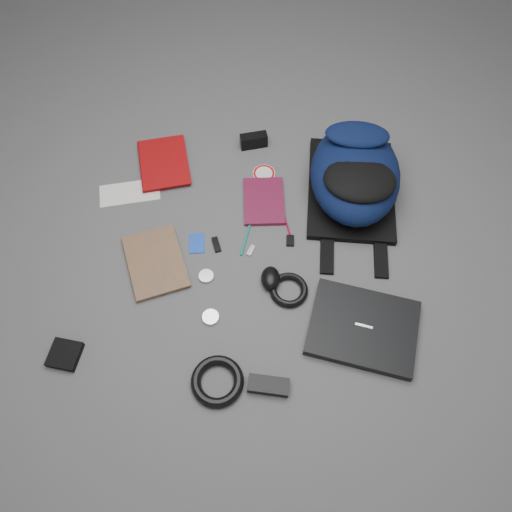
{
  "coord_description": "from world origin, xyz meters",
  "views": [
    {
      "loc": [
        0.05,
        -0.87,
        1.56
      ],
      "look_at": [
        0.0,
        0.0,
        0.02
      ],
      "focal_mm": 35.0,
      "sensor_mm": 36.0,
      "label": 1
    }
  ],
  "objects_px": {
    "textbook_red": "(140,167)",
    "power_brick": "(268,385)",
    "dvd_case": "(264,201)",
    "compact_camera": "(254,141)",
    "mouse": "(271,278)",
    "pouch": "(65,354)",
    "backpack": "(355,174)",
    "laptop": "(363,328)",
    "comic_book": "(129,270)"
  },
  "relations": [
    {
      "from": "textbook_red",
      "to": "compact_camera",
      "type": "distance_m",
      "value": 0.47
    },
    {
      "from": "laptop",
      "to": "compact_camera",
      "type": "bearing_deg",
      "value": 129.17
    },
    {
      "from": "mouse",
      "to": "power_brick",
      "type": "height_order",
      "value": "mouse"
    },
    {
      "from": "backpack",
      "to": "comic_book",
      "type": "distance_m",
      "value": 0.89
    },
    {
      "from": "compact_camera",
      "to": "dvd_case",
      "type": "bearing_deg",
      "value": -93.9
    },
    {
      "from": "dvd_case",
      "to": "compact_camera",
      "type": "xyz_separation_m",
      "value": [
        -0.05,
        0.28,
        0.02
      ]
    },
    {
      "from": "backpack",
      "to": "laptop",
      "type": "distance_m",
      "value": 0.58
    },
    {
      "from": "backpack",
      "to": "mouse",
      "type": "xyz_separation_m",
      "value": [
        -0.29,
        -0.41,
        -0.08
      ]
    },
    {
      "from": "textbook_red",
      "to": "power_brick",
      "type": "bearing_deg",
      "value": -71.39
    },
    {
      "from": "backpack",
      "to": "power_brick",
      "type": "relative_size",
      "value": 4.0
    },
    {
      "from": "dvd_case",
      "to": "pouch",
      "type": "relative_size",
      "value": 2.25
    },
    {
      "from": "mouse",
      "to": "power_brick",
      "type": "relative_size",
      "value": 0.72
    },
    {
      "from": "dvd_case",
      "to": "power_brick",
      "type": "distance_m",
      "value": 0.71
    },
    {
      "from": "laptop",
      "to": "comic_book",
      "type": "distance_m",
      "value": 0.83
    },
    {
      "from": "textbook_red",
      "to": "dvd_case",
      "type": "xyz_separation_m",
      "value": [
        0.5,
        -0.14,
        -0.01
      ]
    },
    {
      "from": "textbook_red",
      "to": "laptop",
      "type": "bearing_deg",
      "value": -51.16
    },
    {
      "from": "mouse",
      "to": "pouch",
      "type": "height_order",
      "value": "mouse"
    },
    {
      "from": "laptop",
      "to": "compact_camera",
      "type": "relative_size",
      "value": 3.19
    },
    {
      "from": "power_brick",
      "to": "compact_camera",
      "type": "bearing_deg",
      "value": 100.35
    },
    {
      "from": "textbook_red",
      "to": "power_brick",
      "type": "distance_m",
      "value": 1.0
    },
    {
      "from": "comic_book",
      "to": "mouse",
      "type": "xyz_separation_m",
      "value": [
        0.5,
        -0.01,
        0.01
      ]
    },
    {
      "from": "laptop",
      "to": "textbook_red",
      "type": "bearing_deg",
      "value": 155.07
    },
    {
      "from": "textbook_red",
      "to": "power_brick",
      "type": "relative_size",
      "value": 2.0
    },
    {
      "from": "laptop",
      "to": "comic_book",
      "type": "xyz_separation_m",
      "value": [
        -0.81,
        0.18,
        -0.01
      ]
    },
    {
      "from": "compact_camera",
      "to": "pouch",
      "type": "xyz_separation_m",
      "value": [
        -0.56,
        -0.92,
        -0.02
      ]
    },
    {
      "from": "laptop",
      "to": "pouch",
      "type": "distance_m",
      "value": 0.97
    },
    {
      "from": "textbook_red",
      "to": "pouch",
      "type": "xyz_separation_m",
      "value": [
        -0.11,
        -0.77,
        -0.0
      ]
    },
    {
      "from": "dvd_case",
      "to": "mouse",
      "type": "bearing_deg",
      "value": -88.36
    },
    {
      "from": "compact_camera",
      "to": "backpack",
      "type": "bearing_deg",
      "value": -43.41
    },
    {
      "from": "dvd_case",
      "to": "power_brick",
      "type": "height_order",
      "value": "power_brick"
    },
    {
      "from": "dvd_case",
      "to": "compact_camera",
      "type": "height_order",
      "value": "compact_camera"
    },
    {
      "from": "laptop",
      "to": "mouse",
      "type": "relative_size",
      "value": 3.75
    },
    {
      "from": "backpack",
      "to": "power_brick",
      "type": "bearing_deg",
      "value": -108.53
    },
    {
      "from": "backpack",
      "to": "laptop",
      "type": "height_order",
      "value": "backpack"
    },
    {
      "from": "laptop",
      "to": "comic_book",
      "type": "height_order",
      "value": "laptop"
    },
    {
      "from": "backpack",
      "to": "pouch",
      "type": "distance_m",
      "value": 1.19
    },
    {
      "from": "pouch",
      "to": "mouse",
      "type": "bearing_deg",
      "value": 24.97
    },
    {
      "from": "dvd_case",
      "to": "textbook_red",
      "type": "bearing_deg",
      "value": 160.1
    },
    {
      "from": "dvd_case",
      "to": "compact_camera",
      "type": "relative_size",
      "value": 1.97
    },
    {
      "from": "backpack",
      "to": "comic_book",
      "type": "height_order",
      "value": "backpack"
    },
    {
      "from": "textbook_red",
      "to": "dvd_case",
      "type": "relative_size",
      "value": 1.2
    },
    {
      "from": "comic_book",
      "to": "compact_camera",
      "type": "bearing_deg",
      "value": 34.48
    },
    {
      "from": "laptop",
      "to": "power_brick",
      "type": "xyz_separation_m",
      "value": [
        -0.3,
        -0.21,
        -0.0
      ]
    },
    {
      "from": "textbook_red",
      "to": "comic_book",
      "type": "bearing_deg",
      "value": -99.76
    },
    {
      "from": "textbook_red",
      "to": "compact_camera",
      "type": "xyz_separation_m",
      "value": [
        0.44,
        0.15,
        0.02
      ]
    },
    {
      "from": "compact_camera",
      "to": "pouch",
      "type": "bearing_deg",
      "value": -136.04
    },
    {
      "from": "backpack",
      "to": "dvd_case",
      "type": "xyz_separation_m",
      "value": [
        -0.33,
        -0.07,
        -0.1
      ]
    },
    {
      "from": "laptop",
      "to": "power_brick",
      "type": "distance_m",
      "value": 0.37
    },
    {
      "from": "laptop",
      "to": "comic_book",
      "type": "relative_size",
      "value": 1.3
    },
    {
      "from": "laptop",
      "to": "pouch",
      "type": "bearing_deg",
      "value": -159.83
    }
  ]
}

